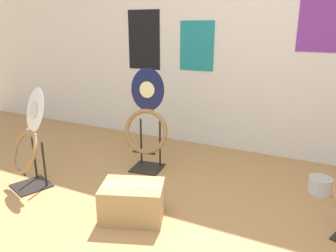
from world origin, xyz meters
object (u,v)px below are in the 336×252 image
toilet_seat_display_white_plain (29,143)px  paint_can (320,185)px  storage_box (133,201)px  toilet_seat_display_navy_moon (146,125)px

toilet_seat_display_white_plain → paint_can: (2.20, 0.95, -0.31)m
toilet_seat_display_white_plain → paint_can: size_ratio=4.50×
paint_can → storage_box: size_ratio=0.36×
toilet_seat_display_white_plain → storage_box: size_ratio=1.63×
toilet_seat_display_navy_moon → toilet_seat_display_white_plain: bearing=-133.7°
storage_box → paint_can: bearing=39.9°
toilet_seat_display_white_plain → storage_box: (1.03, -0.04, -0.26)m
toilet_seat_display_white_plain → storage_box: toilet_seat_display_white_plain is taller
paint_can → storage_box: (-1.18, -0.98, 0.05)m
paint_can → storage_box: storage_box is taller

